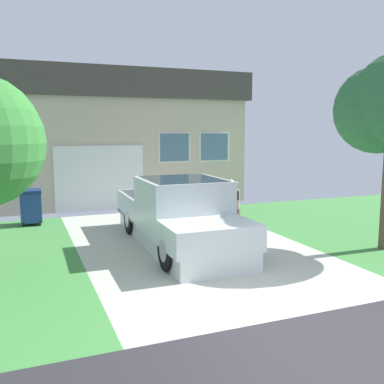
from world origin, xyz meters
name	(u,v)px	position (x,y,z in m)	size (l,w,h in m)	color
pickup_truck	(182,217)	(-0.24, 4.26, 0.72)	(2.02, 5.44, 1.65)	silver
person_with_hat	(231,205)	(1.20, 4.53, 0.87)	(0.51, 0.37, 1.57)	brown
handbag	(238,237)	(1.27, 4.27, 0.11)	(0.31, 0.18, 0.37)	#232328
house_with_garage	(93,137)	(-0.85, 13.10, 2.50)	(11.03, 6.89, 4.93)	#C4B19B
wheeled_trash_bin	(31,206)	(-3.50, 8.25, 0.56)	(0.60, 0.72, 1.03)	navy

